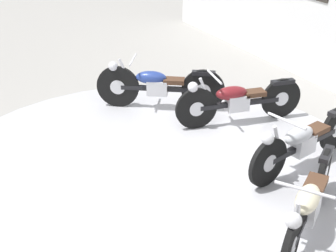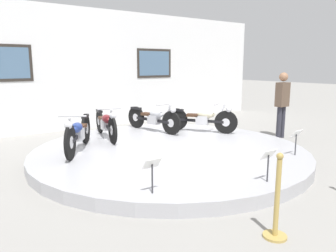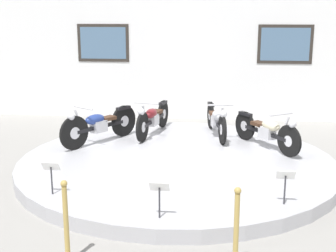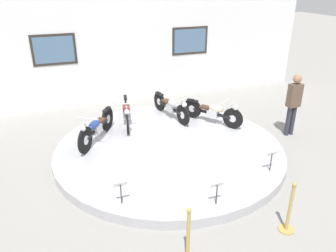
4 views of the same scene
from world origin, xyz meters
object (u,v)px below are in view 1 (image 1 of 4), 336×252
Objects in this scene: motorcycle_blue at (158,85)px; motorcycle_cream at (308,203)px; motorcycle_silver at (302,141)px; motorcycle_maroon at (237,99)px.

motorcycle_cream is (3.41, -0.00, -0.03)m from motorcycle_blue.
motorcycle_silver is at bearing 140.95° from motorcycle_cream.
motorcycle_silver is 1.29m from motorcycle_cream.
motorcycle_blue is 1.04× the size of motorcycle_cream.
motorcycle_maroon is 2.54m from motorcycle_cream.
motorcycle_blue reaches higher than motorcycle_cream.
motorcycle_cream is at bearing -18.75° from motorcycle_maroon.
motorcycle_blue reaches higher than motorcycle_silver.
motorcycle_cream is (1.00, -0.82, -0.00)m from motorcycle_silver.
motorcycle_silver is at bearing 18.67° from motorcycle_blue.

